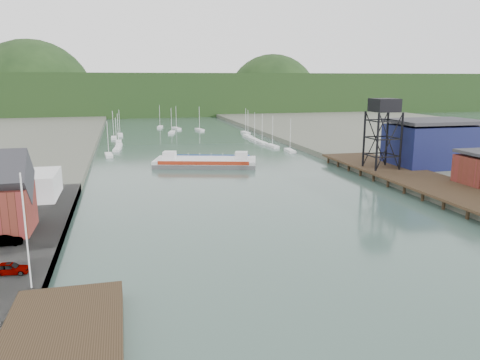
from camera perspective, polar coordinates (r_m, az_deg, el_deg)
name	(u,v)px	position (r m, az deg, el deg)	size (l,w,h in m)	color
ground	(371,310)	(50.04, 15.69, -14.99)	(600.00, 600.00, 0.00)	#2E4841
west_stage	(62,340)	(44.35, -20.89, -17.79)	(10.00, 18.00, 1.80)	black
east_pier	(422,180)	(104.73, 21.29, 0.04)	(14.00, 70.00, 2.45)	black
white_shed	(4,187)	(92.62, -26.80, -0.72)	(18.00, 12.00, 4.50)	silver
flagpole	(26,232)	(51.49, -24.65, -5.75)	(0.16, 0.16, 12.00)	silver
lift_tower	(384,110)	(112.65, 17.17, 8.20)	(6.50, 6.50, 16.00)	black
blue_shed	(433,144)	(123.44, 22.43, 4.12)	(20.50, 14.50, 11.30)	#0D0F3D
marina_sailboats	(186,138)	(179.63, -6.58, 5.06)	(57.71, 92.65, 0.90)	silver
distant_hills	(149,96)	(340.39, -11.01, 9.97)	(500.00, 120.00, 80.00)	black
chain_ferry	(205,162)	(123.69, -4.23, 2.23)	(28.26, 17.45, 3.80)	#4E4F51
car_west_a	(10,268)	(57.69, -26.23, -9.62)	(1.60, 3.99, 1.36)	#999999
car_west_b	(6,241)	(67.25, -26.63, -6.65)	(1.36, 3.90, 1.29)	#999999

